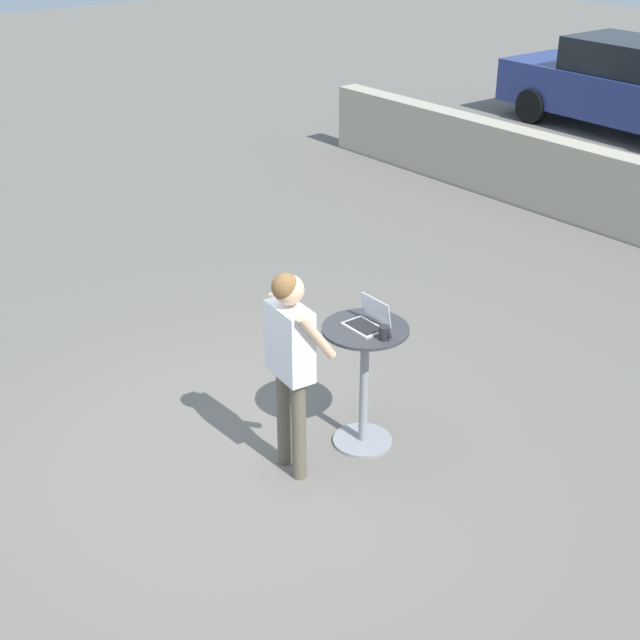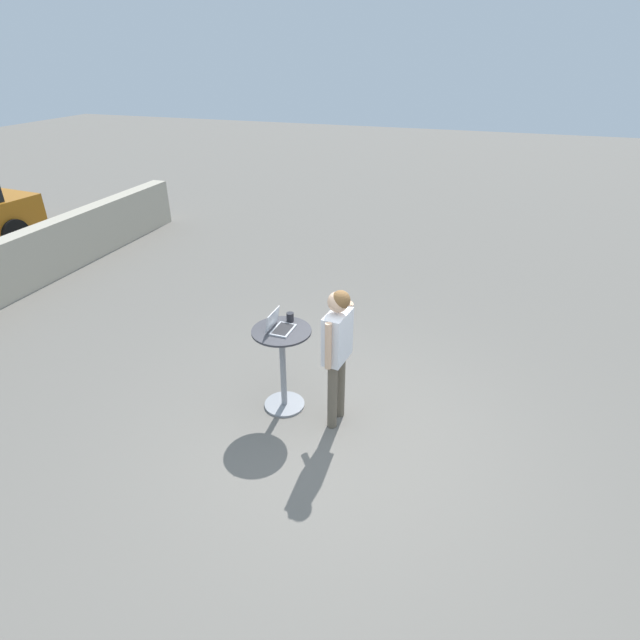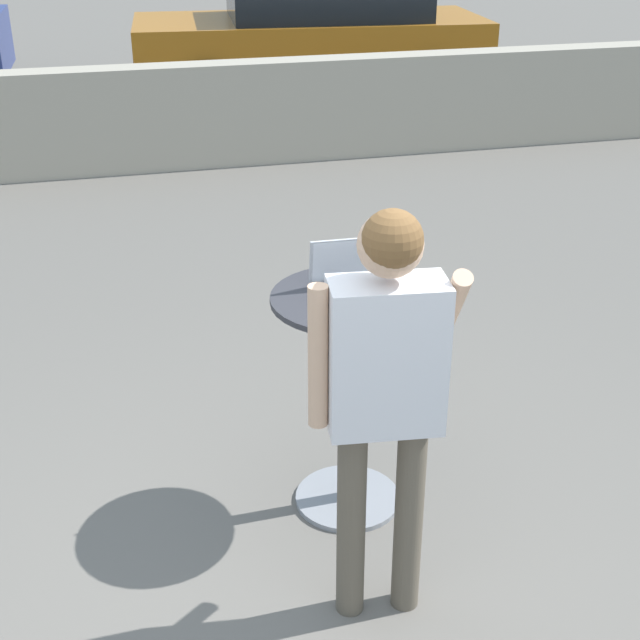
{
  "view_description": "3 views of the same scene",
  "coord_description": "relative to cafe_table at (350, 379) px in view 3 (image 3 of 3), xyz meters",
  "views": [
    {
      "loc": [
        4.85,
        -3.31,
        4.19
      ],
      "look_at": [
        0.36,
        0.35,
        1.24
      ],
      "focal_mm": 50.0,
      "sensor_mm": 36.0,
      "label": 1
    },
    {
      "loc": [
        -4.07,
        -1.15,
        3.82
      ],
      "look_at": [
        0.4,
        0.33,
        1.25
      ],
      "focal_mm": 28.0,
      "sensor_mm": 36.0,
      "label": 2
    },
    {
      "loc": [
        -0.57,
        -2.44,
        2.6
      ],
      "look_at": [
        0.18,
        0.49,
        1.1
      ],
      "focal_mm": 50.0,
      "sensor_mm": 36.0,
      "label": 3
    }
  ],
  "objects": [
    {
      "name": "pavement_kerb",
      "position": [
        -0.39,
        5.62,
        -0.15
      ],
      "size": [
        12.65,
        0.35,
        1.01
      ],
      "color": "#B2A893",
      "rests_on": "ground_plane"
    },
    {
      "name": "standing_person",
      "position": [
        -0.07,
        -0.67,
        0.41
      ],
      "size": [
        0.57,
        0.34,
        1.67
      ],
      "color": "brown",
      "rests_on": "ground_plane"
    },
    {
      "name": "parked_car_near_street",
      "position": [
        1.98,
        8.56,
        0.14
      ],
      "size": [
        4.68,
        2.29,
        1.54
      ],
      "color": "#B76B19",
      "rests_on": "ground_plane"
    },
    {
      "name": "ground_plane",
      "position": [
        -0.39,
        -0.78,
        -0.65
      ],
      "size": [
        50.0,
        50.0,
        0.0
      ],
      "primitive_type": "plane",
      "color": "slate"
    },
    {
      "name": "cafe_table",
      "position": [
        0.0,
        0.0,
        0.0
      ],
      "size": [
        0.68,
        0.68,
        1.05
      ],
      "color": "gray",
      "rests_on": "ground_plane"
    },
    {
      "name": "laptop",
      "position": [
        0.0,
        0.03,
        0.45
      ],
      "size": [
        0.32,
        0.26,
        0.22
      ],
      "color": "#B7BABF",
      "rests_on": "cafe_table"
    },
    {
      "name": "coffee_mug",
      "position": [
        0.23,
        -0.02,
        0.45
      ],
      "size": [
        0.12,
        0.08,
        0.11
      ],
      "color": "#232328",
      "rests_on": "cafe_table"
    }
  ]
}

